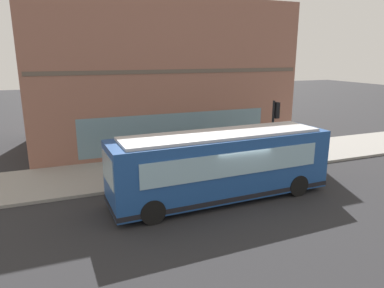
% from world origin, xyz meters
% --- Properties ---
extents(ground, '(120.00, 120.00, 0.00)m').
position_xyz_m(ground, '(0.00, 0.00, 0.00)').
color(ground, '#262628').
extents(sidewalk_curb, '(4.86, 40.00, 0.15)m').
position_xyz_m(sidewalk_curb, '(5.03, 0.00, 0.07)').
color(sidewalk_curb, gray).
rests_on(sidewalk_curb, ground).
extents(building_corner, '(9.91, 17.53, 9.78)m').
position_xyz_m(building_corner, '(12.38, 0.00, 4.88)').
color(building_corner, '#8C5B4C').
rests_on(building_corner, ground).
extents(city_bus_nearside, '(2.88, 10.12, 3.07)m').
position_xyz_m(city_bus_nearside, '(0.23, 0.46, 1.55)').
color(city_bus_nearside, '#1E478C').
rests_on(city_bus_nearside, ground).
extents(traffic_light_near_corner, '(0.32, 0.49, 3.74)m').
position_xyz_m(traffic_light_near_corner, '(3.21, -4.35, 2.76)').
color(traffic_light_near_corner, black).
rests_on(traffic_light_near_corner, sidewalk_curb).
extents(fire_hydrant, '(0.35, 0.35, 0.74)m').
position_xyz_m(fire_hydrant, '(5.60, 0.84, 0.51)').
color(fire_hydrant, red).
rests_on(fire_hydrant, sidewalk_curb).
extents(pedestrian_near_building_entrance, '(0.32, 0.32, 1.83)m').
position_xyz_m(pedestrian_near_building_entrance, '(3.86, -4.96, 1.21)').
color(pedestrian_near_building_entrance, '#99994C').
rests_on(pedestrian_near_building_entrance, sidewalk_curb).
extents(pedestrian_near_hydrant, '(0.32, 0.32, 1.56)m').
position_xyz_m(pedestrian_near_hydrant, '(4.30, 2.72, 1.04)').
color(pedestrian_near_hydrant, gold).
rests_on(pedestrian_near_hydrant, sidewalk_curb).
extents(pedestrian_by_light_pole, '(0.32, 0.32, 1.70)m').
position_xyz_m(pedestrian_by_light_pole, '(6.10, -2.43, 1.13)').
color(pedestrian_by_light_pole, black).
rests_on(pedestrian_by_light_pole, sidewalk_curb).
extents(newspaper_vending_box, '(0.44, 0.43, 0.90)m').
position_xyz_m(newspaper_vending_box, '(4.89, -3.44, 0.60)').
color(newspaper_vending_box, '#197233').
rests_on(newspaper_vending_box, sidewalk_curb).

